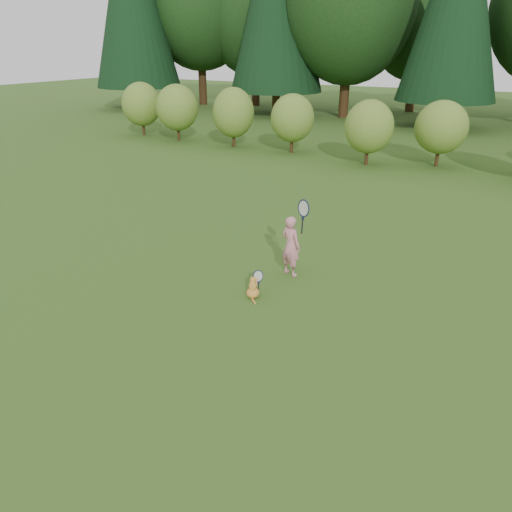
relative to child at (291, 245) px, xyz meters
The scene contains 5 objects.
ground 1.92m from the child, 105.89° to the right, with size 100.00×100.00×0.00m, color #284B15.
shrub_row 11.30m from the child, 92.51° to the left, with size 28.00×3.00×2.80m, color #517424, non-canonical shape.
child is the anchor object (origin of this frame).
cat 1.31m from the child, 99.45° to the right, with size 0.39×0.60×0.57m.
tennis_ball 0.25m from the child, 152.52° to the left, with size 0.06×0.06×0.06m.
Camera 1 is at (4.28, -6.75, 4.36)m, focal length 35.00 mm.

